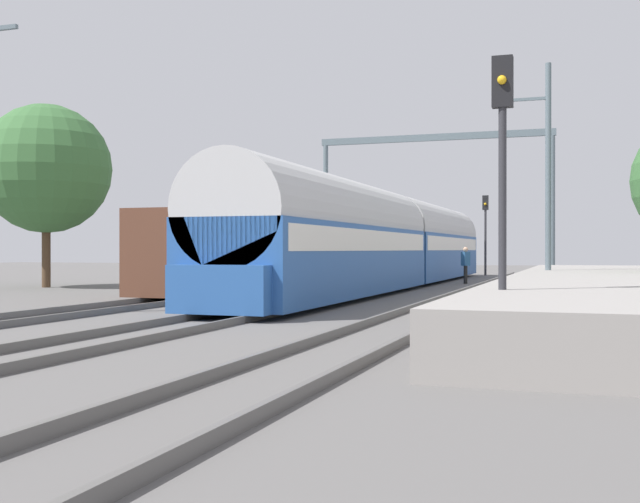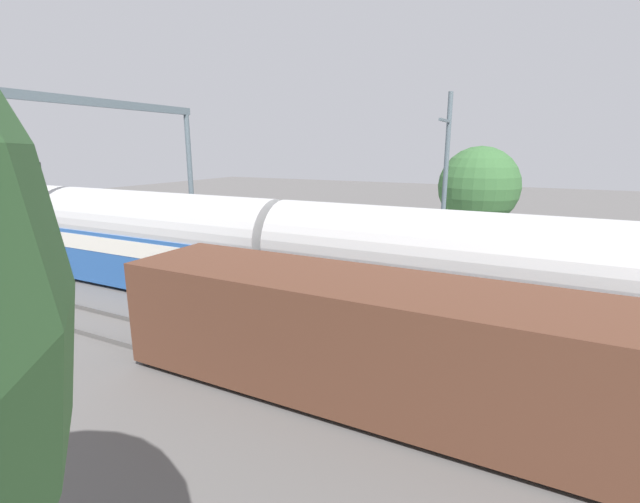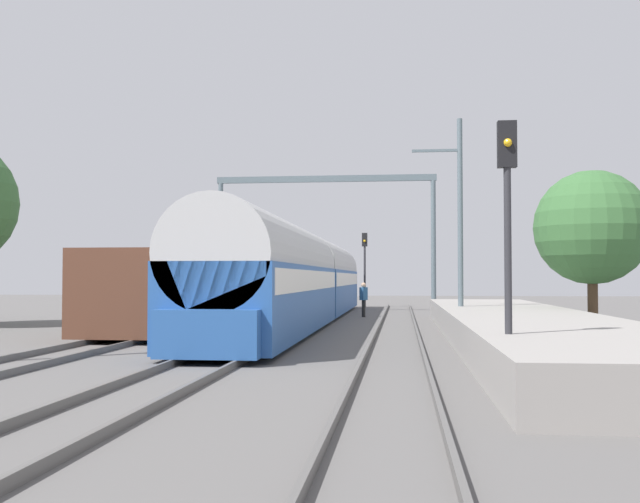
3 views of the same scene
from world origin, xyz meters
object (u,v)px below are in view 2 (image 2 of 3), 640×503
passenger_train (280,256)px  freight_car (383,343)px  person_crossing (222,253)px  catenary_gantry (88,150)px  railway_signal_far (41,195)px

passenger_train → freight_car: size_ratio=2.53×
passenger_train → person_crossing: bearing=62.3°
person_crossing → catenary_gantry: (-2.46, 5.12, 4.62)m
freight_car → catenary_gantry: size_ratio=1.02×
person_crossing → catenary_gantry: catenary_gantry is taller
person_crossing → railway_signal_far: (-0.54, 12.24, 2.15)m
person_crossing → catenary_gantry: 7.32m
passenger_train → freight_car: (-4.17, -5.29, -0.50)m
railway_signal_far → catenary_gantry: (-1.92, -7.12, 2.47)m
person_crossing → railway_signal_far: railway_signal_far is taller
passenger_train → person_crossing: (2.46, 4.68, -0.94)m
passenger_train → catenary_gantry: catenary_gantry is taller
railway_signal_far → catenary_gantry: size_ratio=0.39×
passenger_train → freight_car: passenger_train is taller
freight_car → person_crossing: 11.98m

